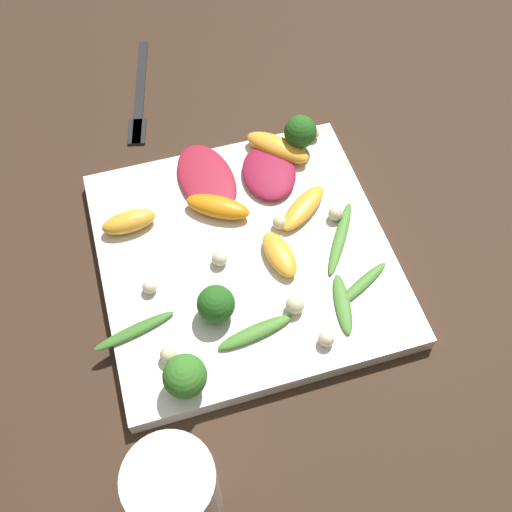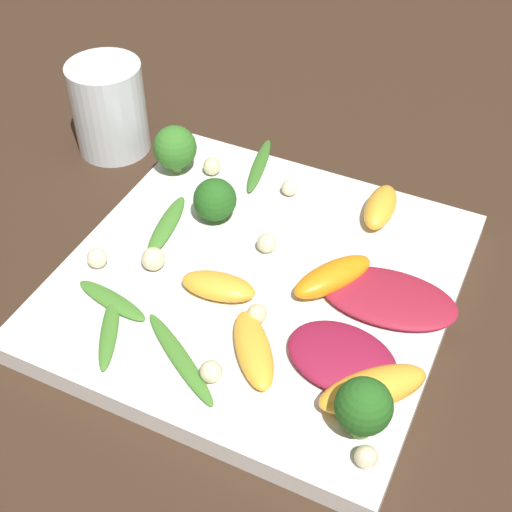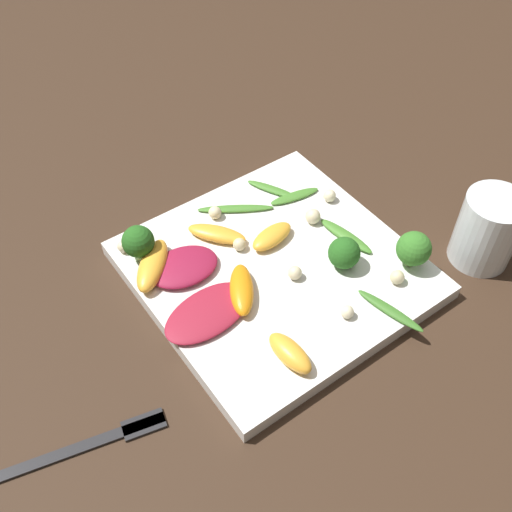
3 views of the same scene
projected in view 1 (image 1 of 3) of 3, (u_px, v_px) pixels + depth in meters
The scene contains 27 objects.
ground_plane at pixel (245, 261), 0.64m from camera, with size 2.40×2.40×0.00m, color #382619.
plate at pixel (245, 256), 0.63m from camera, with size 0.30×0.30×0.02m.
drinking_glass at pixel (174, 490), 0.47m from camera, with size 0.07×0.07×0.09m.
fork at pixel (139, 101), 0.76m from camera, with size 0.19×0.06×0.01m.
radicchio_leaf_0 at pixel (269, 172), 0.67m from camera, with size 0.09×0.07×0.01m.
radicchio_leaf_1 at pixel (207, 178), 0.67m from camera, with size 0.11×0.07×0.01m.
orange_segment_0 at pixel (129, 222), 0.63m from camera, with size 0.03×0.06×0.02m.
orange_segment_1 at pixel (218, 207), 0.64m from camera, with size 0.06×0.07×0.02m.
orange_segment_2 at pixel (280, 254), 0.61m from camera, with size 0.06×0.04×0.02m.
orange_segment_3 at pixel (303, 208), 0.65m from camera, with size 0.06×0.07×0.01m.
orange_segment_4 at pixel (277, 148), 0.69m from camera, with size 0.08×0.08×0.02m.
broccoli_floret_0 at pixel (300, 133), 0.68m from camera, with size 0.04×0.04×0.05m.
broccoli_floret_1 at pixel (185, 376), 0.53m from camera, with size 0.04×0.04×0.05m.
broccoli_floret_2 at pixel (216, 304), 0.57m from camera, with size 0.04×0.04×0.04m.
arugula_sprig_0 at pixel (343, 304), 0.59m from camera, with size 0.07×0.03×0.01m.
arugula_sprig_1 at pixel (340, 238), 0.63m from camera, with size 0.09×0.06×0.01m.
arugula_sprig_2 at pixel (255, 332), 0.57m from camera, with size 0.03×0.08×0.01m.
arugula_sprig_3 at pixel (361, 284), 0.60m from camera, with size 0.04×0.07×0.01m.
arugula_sprig_4 at pixel (134, 331), 0.57m from camera, with size 0.03×0.08×0.01m.
macadamia_nut_0 at pixel (150, 287), 0.59m from camera, with size 0.01×0.01×0.01m.
macadamia_nut_1 at pixel (168, 355), 0.55m from camera, with size 0.02×0.02×0.02m.
macadamia_nut_2 at pixel (336, 214), 0.64m from camera, with size 0.02×0.02×0.02m.
macadamia_nut_3 at pixel (280, 223), 0.63m from camera, with size 0.02×0.02×0.02m.
macadamia_nut_4 at pixel (220, 258), 0.61m from camera, with size 0.02×0.02×0.02m.
macadamia_nut_5 at pixel (295, 305), 0.58m from camera, with size 0.02×0.02×0.02m.
macadamia_nut_6 at pixel (327, 339), 0.56m from camera, with size 0.02×0.02×0.02m.
macadamia_nut_7 at pixel (313, 133), 0.70m from camera, with size 0.01×0.01×0.01m.
Camera 1 is at (0.33, -0.08, 0.55)m, focal length 42.00 mm.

